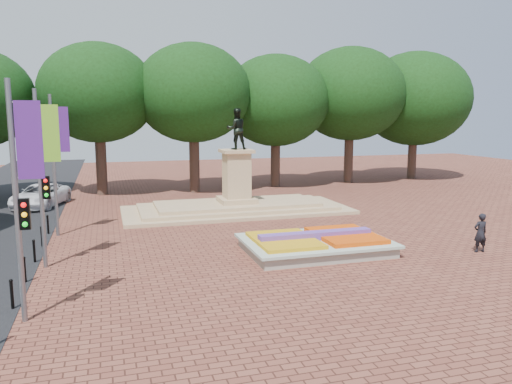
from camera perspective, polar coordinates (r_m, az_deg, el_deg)
ground at (r=23.87m, az=2.65°, el=-5.78°), size 90.00×90.00×0.00m
flower_bed at (r=22.34m, az=6.87°, el=-5.85°), size 6.30×4.30×0.91m
monument at (r=31.18m, az=-2.22°, el=-0.66°), size 14.00×6.00×6.40m
tree_row_back at (r=41.03m, az=-2.62°, el=9.72°), size 44.80×8.80×10.43m
banner_poles at (r=20.72m, az=-23.26°, el=2.20°), size 0.88×11.17×7.00m
bollard_row at (r=21.22m, az=-24.45°, el=-6.96°), size 0.12×13.12×0.98m
van at (r=35.88m, az=-23.43°, el=-0.38°), size 3.84×5.77×1.47m
pedestrian at (r=24.12m, az=24.27°, el=-4.27°), size 0.66×0.45×1.74m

